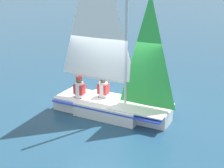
% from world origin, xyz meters
% --- Properties ---
extents(ground_plane, '(260.00, 260.00, 0.00)m').
position_xyz_m(ground_plane, '(0.00, 0.00, 0.00)').
color(ground_plane, navy).
extents(sailboat_main, '(3.79, 3.60, 6.00)m').
position_xyz_m(sailboat_main, '(-0.03, -0.02, 0.88)').
color(sailboat_main, white).
rests_on(sailboat_main, ground_plane).
extents(sailor_helm, '(0.43, 0.42, 1.16)m').
position_xyz_m(sailor_helm, '(-0.49, -0.13, 0.63)').
color(sailor_helm, black).
rests_on(sailor_helm, ground_plane).
extents(sailor_crew, '(0.43, 0.42, 1.16)m').
position_xyz_m(sailor_crew, '(-0.76, -0.89, 0.63)').
color(sailor_crew, black).
rests_on(sailor_crew, ground_plane).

